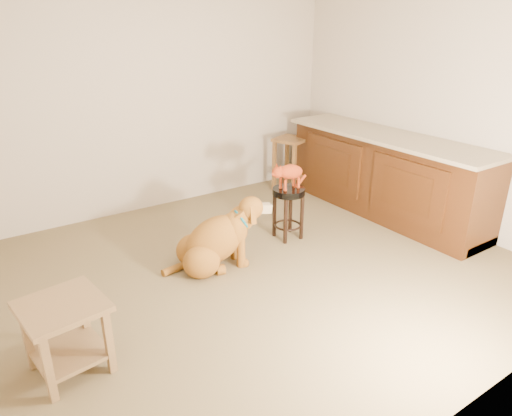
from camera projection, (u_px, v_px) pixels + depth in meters
floor at (259, 269)px, 4.15m from camera, size 4.50×4.00×0.01m
room_shell at (260, 79)px, 3.52m from camera, size 4.54×4.04×2.62m
cabinet_run at (384, 177)px, 5.23m from camera, size 0.70×2.56×0.94m
padded_stool at (288, 203)px, 4.62m from camera, size 0.33×0.33×0.54m
wood_stool at (290, 163)px, 5.99m from camera, size 0.49×0.49×0.70m
side_table at (66, 327)px, 2.83m from camera, size 0.54×0.54×0.50m
golden_retriever at (216, 241)px, 4.11m from camera, size 1.04×0.58×0.68m
tabby_kitten at (288, 173)px, 4.50m from camera, size 0.49×0.17×0.30m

